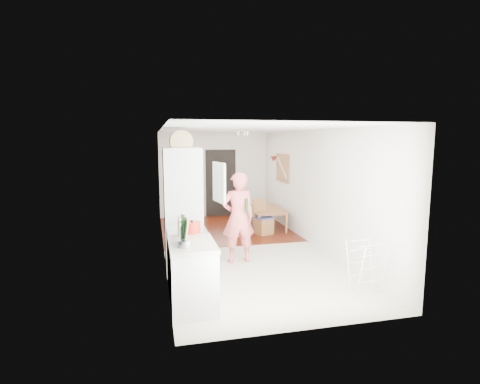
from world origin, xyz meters
name	(u,v)px	position (x,y,z in m)	size (l,w,h in m)	color
room_shell	(241,190)	(0.00, 0.00, 1.25)	(3.20, 7.00, 2.50)	silver
floor	(241,249)	(0.00, 0.00, 0.00)	(3.20, 7.00, 0.01)	beige
wood_floor_overlay	(225,228)	(0.00, 1.85, 0.01)	(3.20, 3.30, 0.01)	#61230E
sage_wall_panel	(166,171)	(-1.59, -2.00, 1.85)	(0.02, 3.00, 1.30)	slate
tile_splashback	(170,227)	(-1.59, -2.55, 1.15)	(0.02, 1.90, 0.50)	black
doorway_recess	(221,183)	(0.20, 3.48, 1.00)	(0.90, 0.04, 2.00)	black
base_cabinet	(192,277)	(-1.30, -2.55, 0.43)	(0.60, 0.90, 0.86)	silver
worktop	(192,244)	(-1.30, -2.55, 0.89)	(0.62, 0.92, 0.06)	beige
range_cooker	(187,259)	(-1.30, -1.80, 0.44)	(0.60, 0.60, 0.88)	silver
cooker_top	(187,231)	(-1.30, -1.80, 0.90)	(0.60, 0.60, 0.04)	#BBBBBE
fridge_housing	(183,208)	(-1.27, -0.78, 1.07)	(0.66, 0.66, 2.15)	silver
fridge_door	(219,183)	(-0.66, -1.08, 1.55)	(0.56, 0.04, 0.70)	silver
fridge_interior	(200,181)	(-0.96, -0.78, 1.55)	(0.02, 0.52, 0.66)	white
pinboard	(283,168)	(1.58, 1.90, 1.55)	(0.03, 0.90, 0.70)	tan
pinboard_frame	(282,168)	(1.57, 1.90, 1.55)	(0.01, 0.94, 0.74)	#985B34
wall_sconce	(274,159)	(1.54, 2.55, 1.75)	(0.18, 0.18, 0.16)	maroon
person	(238,209)	(-0.25, -0.80, 1.00)	(0.73, 0.48, 2.01)	#DD5E5B
dining_table	(266,219)	(1.08, 1.69, 0.23)	(1.29, 0.72, 0.45)	#985B34
dining_chair	(264,217)	(0.81, 1.06, 0.43)	(0.36, 0.36, 0.86)	#985B34
stool	(240,227)	(0.21, 1.03, 0.22)	(0.34, 0.34, 0.45)	#985B34
grey_drape	(240,214)	(0.22, 1.00, 0.53)	(0.37, 0.37, 0.17)	gray
drying_rack	(366,267)	(1.28, -2.67, 0.40)	(0.41, 0.37, 0.80)	silver
bread_bin	(181,142)	(-1.29, -0.84, 2.26)	(0.41, 0.39, 0.22)	tan
red_casserole	(192,227)	(-1.24, -2.01, 1.00)	(0.27, 0.27, 0.16)	red
steel_pan	(185,244)	(-1.40, -2.76, 0.96)	(0.18, 0.18, 0.09)	#BBBBBE
held_bottle	(247,206)	(-0.12, -0.91, 1.09)	(0.06, 0.06, 0.27)	#143C15
bottle_a	(184,232)	(-1.40, -2.58, 1.08)	(0.07, 0.07, 0.31)	#143C15
bottle_b	(182,227)	(-1.40, -2.20, 1.05)	(0.06, 0.06, 0.26)	#143C15
bottle_c	(184,234)	(-1.41, -2.52, 1.03)	(0.09, 0.09, 0.22)	beige
pepper_mill_front	(180,230)	(-1.44, -2.23, 1.02)	(0.06, 0.06, 0.21)	tan
pepper_mill_back	(180,226)	(-1.41, -2.02, 1.02)	(0.06, 0.06, 0.21)	tan
chopping_boards	(186,231)	(-1.38, -2.60, 1.09)	(0.04, 0.25, 0.34)	tan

